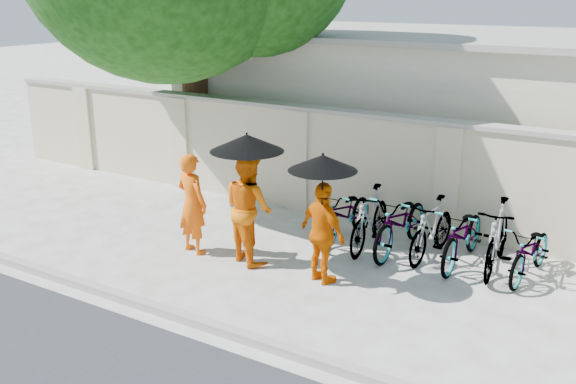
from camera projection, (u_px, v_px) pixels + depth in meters
The scene contains 16 objects.
ground at pixel (255, 275), 9.93m from camera, with size 80.00×80.00×0.00m, color silver.
kerb at pixel (183, 317), 8.53m from camera, with size 40.00×0.16×0.12m, color gray.
compound_wall at pixel (396, 174), 11.75m from camera, with size 20.00×0.30×2.00m, color beige.
building_behind at pixel (505, 114), 14.19m from camera, with size 14.00×6.00×3.20m, color beige.
monk_left at pixel (192, 204), 10.57m from camera, with size 0.62×0.41×1.70m, color #ED5909.
monk_center at pixel (248, 208), 10.22m from camera, with size 0.88×0.68×1.80m, color #E36406.
parasol_center at pixel (247, 143), 9.81m from camera, with size 1.15×1.15×1.10m.
monk_right at pixel (323, 233), 9.47m from camera, with size 0.92×0.38×1.57m, color #D65C00.
parasol_right at pixel (323, 163), 9.07m from camera, with size 1.00×1.00×1.11m.
bike_0 at pixel (345, 214), 11.21m from camera, with size 0.63×1.81×0.95m, color gray.
bike_1 at pixel (370, 219), 10.83m from camera, with size 0.50×1.76×1.06m, color gray.
bike_2 at pixel (401, 222), 10.68m from camera, with size 0.69×1.98×1.04m, color gray.
bike_3 at pixel (432, 229), 10.44m from camera, with size 0.47×1.67×1.00m, color gray.
bike_4 at pixel (463, 235), 10.20m from camera, with size 0.65×1.87×0.98m, color gray.
bike_5 at pixel (497, 237), 9.95m from camera, with size 0.52×1.85×1.11m, color gray.
bike_6 at pixel (531, 252), 9.71m from camera, with size 0.57×1.65×0.87m, color gray.
Camera 1 is at (5.13, -7.51, 4.22)m, focal length 40.00 mm.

